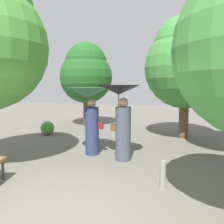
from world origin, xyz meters
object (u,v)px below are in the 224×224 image
object	(u,v)px
tree_far_back	(186,61)
path_marker_post	(163,174)
person_right	(121,108)
person_left	(89,106)
tree_near_left	(86,73)

from	to	relation	value
tree_far_back	path_marker_post	bearing A→B (deg)	-99.35
person_right	tree_far_back	xyz separation A→B (m)	(1.90, 3.12, 1.49)
person_left	tree_near_left	world-z (taller)	tree_near_left
tree_near_left	tree_far_back	size ratio (longest dim) A/B	0.89
tree_far_back	person_right	bearing A→B (deg)	-121.32
person_right	path_marker_post	world-z (taller)	person_right
person_left	path_marker_post	world-z (taller)	person_left
person_right	path_marker_post	bearing A→B (deg)	-147.23
path_marker_post	tree_far_back	bearing A→B (deg)	80.65
person_left	person_right	distance (m)	1.03
tree_far_back	path_marker_post	xyz separation A→B (m)	(-0.76, -4.63, -2.63)
person_right	tree_far_back	size ratio (longest dim) A/B	0.44
person_left	tree_far_back	bearing A→B (deg)	-49.89
person_right	person_left	bearing A→B (deg)	67.82
person_right	tree_near_left	world-z (taller)	tree_near_left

